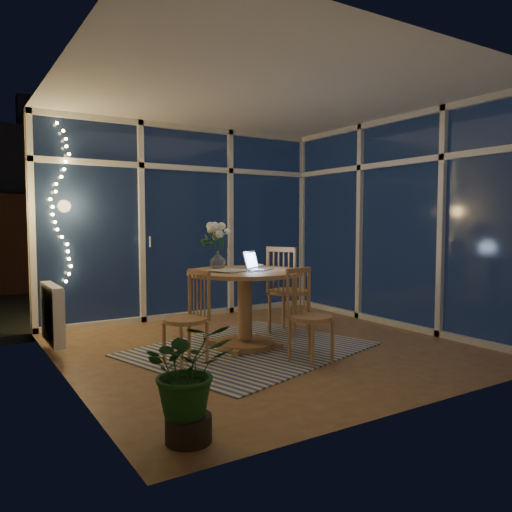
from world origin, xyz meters
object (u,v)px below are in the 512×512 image
laptop (260,260)px  dining_table (245,309)px  chair_front (311,315)px  flower_vase (218,259)px  chair_right (289,289)px  chair_left (185,318)px  potted_plant (188,379)px

laptop → dining_table: bearing=134.8°
chair_front → laptop: size_ratio=3.05×
chair_front → dining_table: bearing=96.8°
laptop → flower_vase: (-0.31, 0.36, -0.00)m
chair_right → chair_front: bearing=128.9°
chair_left → chair_right: bearing=98.3°
dining_table → chair_front: chair_front is taller
dining_table → laptop: (0.17, -0.03, 0.51)m
chair_right → flower_vase: size_ratio=4.96×
laptop → potted_plant: bearing=-167.7°
chair_front → laptop: (-0.08, 0.75, 0.47)m
laptop → potted_plant: (-1.58, -1.70, -0.53)m
flower_vase → potted_plant: 2.47m
chair_left → flower_vase: size_ratio=4.19×
laptop → flower_vase: size_ratio=1.39×
flower_vase → potted_plant: bearing=-121.8°
dining_table → chair_right: chair_right is taller
chair_right → potted_plant: chair_right is taller
chair_left → flower_vase: 0.99m
flower_vase → laptop: bearing=-49.3°
chair_left → laptop: laptop is taller
dining_table → flower_vase: bearing=113.4°
dining_table → flower_vase: flower_vase is taller
dining_table → chair_right: size_ratio=1.14×
chair_right → laptop: bearing=92.8°
chair_right → laptop: (-0.61, -0.32, 0.39)m
chair_front → flower_vase: size_ratio=4.23×
chair_front → flower_vase: flower_vase is taller
chair_left → flower_vase: flower_vase is taller
chair_right → potted_plant: bearing=107.4°
chair_right → chair_front: chair_right is taller
chair_right → flower_vase: 0.99m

